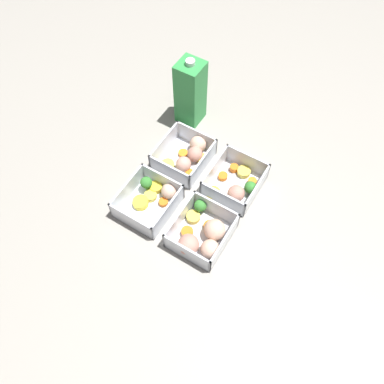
{
  "coord_description": "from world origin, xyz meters",
  "views": [
    {
      "loc": [
        -0.41,
        -0.25,
        0.81
      ],
      "look_at": [
        0.0,
        0.0,
        0.02
      ],
      "focal_mm": 35.0,
      "sensor_mm": 36.0,
      "label": 1
    }
  ],
  "objects_px": {
    "container_far_right": "(187,156)",
    "juice_carton": "(190,93)",
    "container_near_right": "(236,184)",
    "container_far_left": "(151,198)",
    "container_near_left": "(203,234)"
  },
  "relations": [
    {
      "from": "container_far_right",
      "to": "juice_carton",
      "type": "distance_m",
      "value": 0.17
    },
    {
      "from": "container_near_right",
      "to": "juice_carton",
      "type": "bearing_deg",
      "value": 56.7
    },
    {
      "from": "container_far_right",
      "to": "juice_carton",
      "type": "xyz_separation_m",
      "value": [
        0.14,
        0.07,
        0.07
      ]
    },
    {
      "from": "container_far_right",
      "to": "juice_carton",
      "type": "height_order",
      "value": "juice_carton"
    },
    {
      "from": "container_far_left",
      "to": "juice_carton",
      "type": "distance_m",
      "value": 0.31
    },
    {
      "from": "container_near_left",
      "to": "juice_carton",
      "type": "xyz_separation_m",
      "value": [
        0.31,
        0.22,
        0.07
      ]
    },
    {
      "from": "container_near_left",
      "to": "container_far_left",
      "type": "distance_m",
      "value": 0.16
    },
    {
      "from": "container_near_right",
      "to": "juice_carton",
      "type": "height_order",
      "value": "juice_carton"
    },
    {
      "from": "container_near_right",
      "to": "container_far_left",
      "type": "xyz_separation_m",
      "value": [
        -0.14,
        0.16,
        -0.0
      ]
    },
    {
      "from": "container_near_right",
      "to": "juice_carton",
      "type": "distance_m",
      "value": 0.28
    },
    {
      "from": "container_far_left",
      "to": "container_far_right",
      "type": "height_order",
      "value": "same"
    },
    {
      "from": "container_far_left",
      "to": "container_far_right",
      "type": "bearing_deg",
      "value": -2.74
    },
    {
      "from": "container_near_left",
      "to": "container_far_left",
      "type": "height_order",
      "value": "same"
    },
    {
      "from": "container_near_right",
      "to": "container_far_left",
      "type": "distance_m",
      "value": 0.21
    },
    {
      "from": "container_near_left",
      "to": "juice_carton",
      "type": "relative_size",
      "value": 0.71
    }
  ]
}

